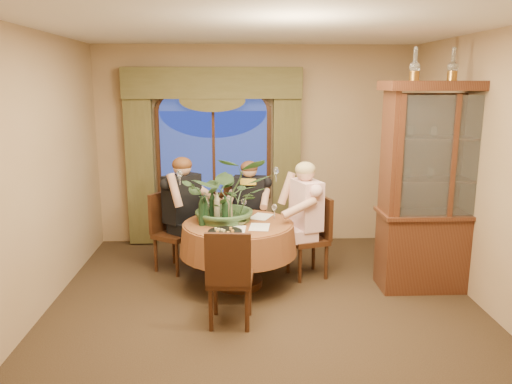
{
  "coord_description": "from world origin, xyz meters",
  "views": [
    {
      "loc": [
        -0.29,
        -4.6,
        2.29
      ],
      "look_at": [
        -0.07,
        0.8,
        1.1
      ],
      "focal_mm": 35.0,
      "sensor_mm": 36.0,
      "label": 1
    }
  ],
  "objects_px": {
    "person_scarf": "(250,210)",
    "wine_bottle_5": "(217,207)",
    "oil_lamp_center": "(453,64)",
    "person_pink": "(306,220)",
    "dining_table": "(238,254)",
    "oil_lamp_left": "(415,64)",
    "wine_bottle_0": "(225,211)",
    "wine_bottle_4": "(212,205)",
    "chair_right": "(307,238)",
    "wine_bottle_2": "(205,206)",
    "china_cabinet": "(443,188)",
    "person_back": "(182,213)",
    "chair_back_right": "(239,223)",
    "wine_bottle_1": "(205,210)",
    "oil_lamp_right": "(491,64)",
    "chair_front_left": "(230,276)",
    "stoneware_vase": "(227,209)",
    "wine_bottle_3": "(202,211)",
    "centerpiece_plant": "(228,165)",
    "chair_back": "(175,233)",
    "olive_bowl": "(240,223)"
  },
  "relations": [
    {
      "from": "person_scarf",
      "to": "wine_bottle_5",
      "type": "height_order",
      "value": "person_scarf"
    },
    {
      "from": "oil_lamp_center",
      "to": "person_pink",
      "type": "height_order",
      "value": "oil_lamp_center"
    },
    {
      "from": "dining_table",
      "to": "person_scarf",
      "type": "xyz_separation_m",
      "value": [
        0.15,
        0.91,
        0.28
      ]
    },
    {
      "from": "oil_lamp_left",
      "to": "wine_bottle_0",
      "type": "height_order",
      "value": "oil_lamp_left"
    },
    {
      "from": "oil_lamp_left",
      "to": "wine_bottle_4",
      "type": "relative_size",
      "value": 1.03
    },
    {
      "from": "chair_right",
      "to": "wine_bottle_2",
      "type": "height_order",
      "value": "wine_bottle_2"
    },
    {
      "from": "china_cabinet",
      "to": "person_pink",
      "type": "relative_size",
      "value": 1.65
    },
    {
      "from": "china_cabinet",
      "to": "oil_lamp_center",
      "type": "distance_m",
      "value": 1.32
    },
    {
      "from": "china_cabinet",
      "to": "person_back",
      "type": "height_order",
      "value": "china_cabinet"
    },
    {
      "from": "dining_table",
      "to": "chair_back_right",
      "type": "relative_size",
      "value": 1.38
    },
    {
      "from": "oil_lamp_center",
      "to": "wine_bottle_1",
      "type": "bearing_deg",
      "value": 178.28
    },
    {
      "from": "china_cabinet",
      "to": "dining_table",
      "type": "bearing_deg",
      "value": 176.53
    },
    {
      "from": "oil_lamp_right",
      "to": "chair_front_left",
      "type": "xyz_separation_m",
      "value": [
        -2.73,
        -0.78,
        -2.0
      ]
    },
    {
      "from": "chair_front_left",
      "to": "oil_lamp_right",
      "type": "bearing_deg",
      "value": 21.12
    },
    {
      "from": "oil_lamp_right",
      "to": "oil_lamp_left",
      "type": "bearing_deg",
      "value": 180.0
    },
    {
      "from": "dining_table",
      "to": "wine_bottle_1",
      "type": "bearing_deg",
      "value": -171.09
    },
    {
      "from": "oil_lamp_right",
      "to": "wine_bottle_0",
      "type": "distance_m",
      "value": 3.2
    },
    {
      "from": "chair_back_right",
      "to": "oil_lamp_center",
      "type": "bearing_deg",
      "value": 155.69
    },
    {
      "from": "oil_lamp_left",
      "to": "wine_bottle_4",
      "type": "height_order",
      "value": "oil_lamp_left"
    },
    {
      "from": "chair_front_left",
      "to": "stoneware_vase",
      "type": "relative_size",
      "value": 3.78
    },
    {
      "from": "oil_lamp_center",
      "to": "chair_front_left",
      "type": "xyz_separation_m",
      "value": [
        -2.33,
        -0.78,
        -2.0
      ]
    },
    {
      "from": "wine_bottle_3",
      "to": "wine_bottle_2",
      "type": "bearing_deg",
      "value": 83.96
    },
    {
      "from": "centerpiece_plant",
      "to": "wine_bottle_0",
      "type": "distance_m",
      "value": 0.52
    },
    {
      "from": "person_pink",
      "to": "centerpiece_plant",
      "type": "height_order",
      "value": "centerpiece_plant"
    },
    {
      "from": "chair_back",
      "to": "centerpiece_plant",
      "type": "distance_m",
      "value": 1.19
    },
    {
      "from": "oil_lamp_center",
      "to": "person_back",
      "type": "height_order",
      "value": "oil_lamp_center"
    },
    {
      "from": "chair_right",
      "to": "person_scarf",
      "type": "xyz_separation_m",
      "value": [
        -0.67,
        0.65,
        0.18
      ]
    },
    {
      "from": "oil_lamp_left",
      "to": "stoneware_vase",
      "type": "xyz_separation_m",
      "value": [
        -1.97,
        0.28,
        -1.6
      ]
    },
    {
      "from": "person_back",
      "to": "centerpiece_plant",
      "type": "height_order",
      "value": "centerpiece_plant"
    },
    {
      "from": "dining_table",
      "to": "wine_bottle_0",
      "type": "relative_size",
      "value": 4.03
    },
    {
      "from": "dining_table",
      "to": "chair_back_right",
      "type": "height_order",
      "value": "chair_back_right"
    },
    {
      "from": "person_pink",
      "to": "wine_bottle_5",
      "type": "relative_size",
      "value": 4.24
    },
    {
      "from": "stoneware_vase",
      "to": "wine_bottle_5",
      "type": "distance_m",
      "value": 0.13
    },
    {
      "from": "oil_lamp_left",
      "to": "centerpiece_plant",
      "type": "distance_m",
      "value": 2.26
    },
    {
      "from": "dining_table",
      "to": "person_pink",
      "type": "bearing_deg",
      "value": 18.63
    },
    {
      "from": "oil_lamp_left",
      "to": "person_scarf",
      "type": "bearing_deg",
      "value": 148.36
    },
    {
      "from": "wine_bottle_4",
      "to": "olive_bowl",
      "type": "bearing_deg",
      "value": -36.99
    },
    {
      "from": "china_cabinet",
      "to": "person_scarf",
      "type": "height_order",
      "value": "china_cabinet"
    },
    {
      "from": "oil_lamp_left",
      "to": "oil_lamp_center",
      "type": "bearing_deg",
      "value": 0.0
    },
    {
      "from": "china_cabinet",
      "to": "person_back",
      "type": "bearing_deg",
      "value": 165.8
    },
    {
      "from": "dining_table",
      "to": "wine_bottle_0",
      "type": "bearing_deg",
      "value": -146.58
    },
    {
      "from": "oil_lamp_center",
      "to": "wine_bottle_3",
      "type": "height_order",
      "value": "oil_lamp_center"
    },
    {
      "from": "olive_bowl",
      "to": "wine_bottle_2",
      "type": "bearing_deg",
      "value": 152.5
    },
    {
      "from": "chair_back",
      "to": "wine_bottle_2",
      "type": "distance_m",
      "value": 0.72
    },
    {
      "from": "olive_bowl",
      "to": "dining_table",
      "type": "bearing_deg",
      "value": 104.3
    },
    {
      "from": "dining_table",
      "to": "stoneware_vase",
      "type": "bearing_deg",
      "value": 132.2
    },
    {
      "from": "oil_lamp_center",
      "to": "centerpiece_plant",
      "type": "xyz_separation_m",
      "value": [
        -2.36,
        0.27,
        -1.09
      ]
    },
    {
      "from": "chair_back_right",
      "to": "person_scarf",
      "type": "bearing_deg",
      "value": 175.37
    },
    {
      "from": "dining_table",
      "to": "chair_right",
      "type": "height_order",
      "value": "chair_right"
    },
    {
      "from": "china_cabinet",
      "to": "oil_lamp_right",
      "type": "xyz_separation_m",
      "value": [
        0.4,
        0.0,
        1.32
      ]
    }
  ]
}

